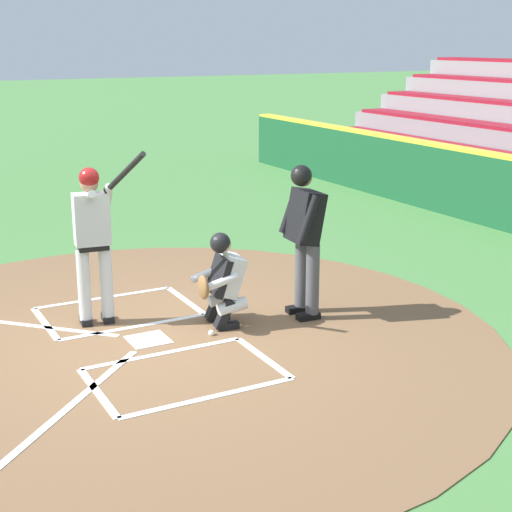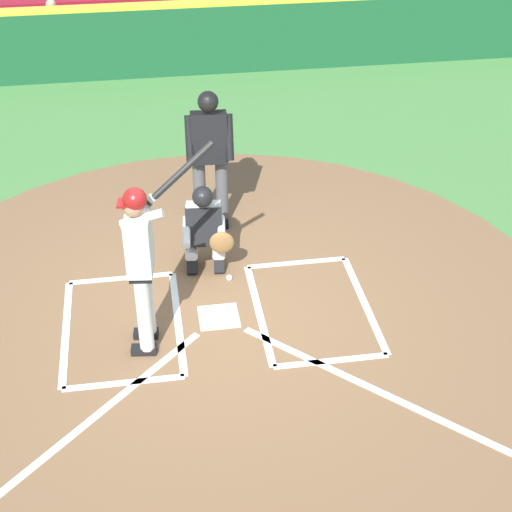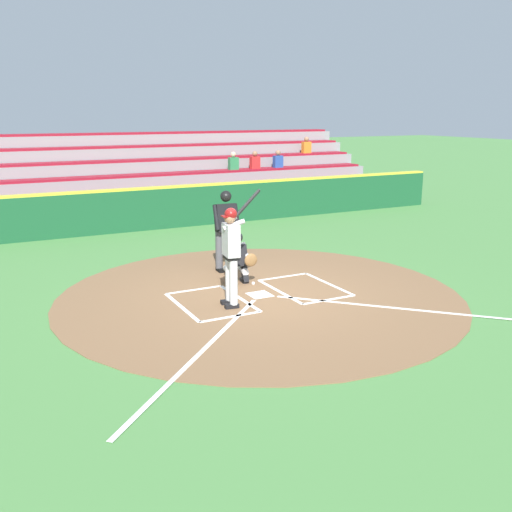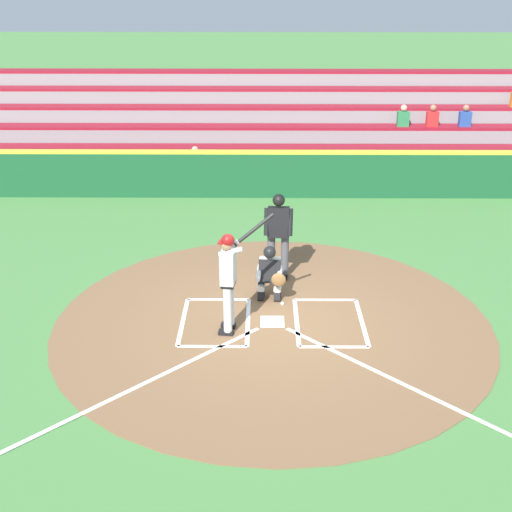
# 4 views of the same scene
# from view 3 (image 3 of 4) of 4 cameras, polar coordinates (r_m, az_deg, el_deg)

# --- Properties ---
(ground_plane) EXTENTS (120.00, 120.00, 0.00)m
(ground_plane) POSITION_cam_3_polar(r_m,az_deg,el_deg) (11.57, 0.37, -3.90)
(ground_plane) COLOR #4C8442
(dirt_circle) EXTENTS (8.00, 8.00, 0.01)m
(dirt_circle) POSITION_cam_3_polar(r_m,az_deg,el_deg) (11.57, 0.37, -3.87)
(dirt_circle) COLOR brown
(dirt_circle) RESTS_ON ground
(home_plate_and_chalk) EXTENTS (7.93, 4.91, 0.01)m
(home_plate_and_chalk) POSITION_cam_3_polar(r_m,az_deg,el_deg) (10.83, 2.53, -5.09)
(home_plate_and_chalk) COLOR white
(home_plate_and_chalk) RESTS_ON dirt_circle
(batter) EXTENTS (1.00, 0.63, 2.13)m
(batter) POSITION_cam_3_polar(r_m,az_deg,el_deg) (10.66, -2.44, 0.66)
(batter) COLOR silver
(batter) RESTS_ON ground
(catcher) EXTENTS (0.59, 0.65, 1.13)m
(catcher) POSITION_cam_3_polar(r_m,az_deg,el_deg) (12.21, -1.83, -0.06)
(catcher) COLOR black
(catcher) RESTS_ON ground
(plate_umpire) EXTENTS (0.60, 0.44, 1.86)m
(plate_umpire) POSITION_cam_3_polar(r_m,az_deg,el_deg) (13.06, -3.04, 3.05)
(plate_umpire) COLOR #4C4C51
(plate_umpire) RESTS_ON ground
(baseball) EXTENTS (0.07, 0.07, 0.07)m
(baseball) POSITION_cam_3_polar(r_m,az_deg,el_deg) (12.23, -0.27, -2.72)
(baseball) COLOR white
(baseball) RESTS_ON ground
(backstop_wall) EXTENTS (22.00, 0.36, 1.31)m
(backstop_wall) POSITION_cam_3_polar(r_m,az_deg,el_deg) (18.23, -10.66, 4.61)
(backstop_wall) COLOR #19512D
(backstop_wall) RESTS_ON ground
(bleacher_stand) EXTENTS (20.00, 5.10, 2.78)m
(bleacher_stand) POSITION_cam_3_polar(r_m,az_deg,el_deg) (21.84, -13.62, 6.92)
(bleacher_stand) COLOR gray
(bleacher_stand) RESTS_ON ground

